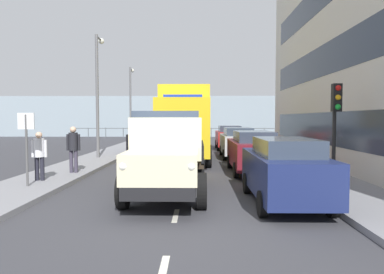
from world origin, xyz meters
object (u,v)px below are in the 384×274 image
at_px(car_white_oppositeside_2, 164,132).
at_px(street_sign, 26,136).
at_px(lorry_cargo_yellow, 185,121).
at_px(lamp_post_far, 131,98).
at_px(car_silver_kerbside_2, 238,142).
at_px(pedestrian_couple_a, 73,145).
at_px(lamp_post_promenade, 98,85).
at_px(pedestrian_in_dark_coat, 39,152).
at_px(truck_vintage_cream, 167,156).
at_px(car_maroon_kerbside_1, 253,151).
at_px(car_black_oppositeside_0, 147,139).
at_px(traffic_light_near, 336,111).
at_px(car_navy_kerbside_near, 284,170).
at_px(car_red_kerbside_3, 229,137).
at_px(car_teal_oppositeside_1, 158,135).

height_order(car_white_oppositeside_2, street_sign, street_sign).
xyz_separation_m(lorry_cargo_yellow, lamp_post_far, (4.90, -10.36, 1.84)).
bearing_deg(lamp_post_far, car_silver_kerbside_2, 130.40).
distance_m(lorry_cargo_yellow, lamp_post_far, 11.61).
distance_m(pedestrian_couple_a, lamp_post_promenade, 6.15).
bearing_deg(pedestrian_in_dark_coat, truck_vintage_cream, 158.58).
distance_m(truck_vintage_cream, car_maroon_kerbside_1, 5.44).
xyz_separation_m(car_black_oppositeside_0, lamp_post_promenade, (2.10, 3.45, 3.13)).
bearing_deg(traffic_light_near, car_white_oppositeside_2, -70.83).
height_order(car_silver_kerbside_2, lamp_post_far, lamp_post_far).
relative_size(car_navy_kerbside_near, car_black_oppositeside_0, 1.01).
xyz_separation_m(lorry_cargo_yellow, car_white_oppositeside_2, (2.58, -15.07, -1.18)).
bearing_deg(lamp_post_far, pedestrian_couple_a, 92.94).
xyz_separation_m(pedestrian_in_dark_coat, traffic_light_near, (-9.78, 0.13, 1.36)).
distance_m(lorry_cargo_yellow, car_maroon_kerbside_1, 5.35).
relative_size(car_black_oppositeside_0, pedestrian_in_dark_coat, 2.45).
relative_size(car_navy_kerbside_near, lamp_post_far, 0.64).
height_order(car_red_kerbside_3, car_teal_oppositeside_1, same).
bearing_deg(car_white_oppositeside_2, lorry_cargo_yellow, 99.72).
distance_m(car_navy_kerbside_near, car_maroon_kerbside_1, 5.18).
relative_size(lorry_cargo_yellow, car_white_oppositeside_2, 2.04).
xyz_separation_m(car_white_oppositeside_2, pedestrian_couple_a, (1.51, 20.39, 0.30)).
bearing_deg(car_silver_kerbside_2, car_black_oppositeside_0, -23.53).
bearing_deg(car_navy_kerbside_near, truck_vintage_cream, -13.21).
height_order(pedestrian_in_dark_coat, lamp_post_promenade, lamp_post_promenade).
bearing_deg(car_maroon_kerbside_1, pedestrian_couple_a, 8.09).
distance_m(car_maroon_kerbside_1, car_black_oppositeside_0, 9.61).
xyz_separation_m(car_red_kerbside_3, car_teal_oppositeside_1, (5.51, -2.90, 0.00)).
distance_m(lorry_cargo_yellow, pedestrian_in_dark_coat, 8.47).
bearing_deg(car_teal_oppositeside_1, street_sign, 83.52).
distance_m(car_navy_kerbside_near, lamp_post_far, 21.56).
distance_m(truck_vintage_cream, lamp_post_promenade, 10.34).
distance_m(car_navy_kerbside_near, lamp_post_promenade, 12.64).
height_order(car_black_oppositeside_0, car_teal_oppositeside_1, same).
bearing_deg(truck_vintage_cream, car_silver_kerbside_2, -107.43).
height_order(pedestrian_couple_a, traffic_light_near, traffic_light_near).
relative_size(lorry_cargo_yellow, pedestrian_couple_a, 4.63).
xyz_separation_m(pedestrian_couple_a, street_sign, (0.47, 2.68, 0.49)).
xyz_separation_m(lorry_cargo_yellow, pedestrian_couple_a, (4.10, 5.32, -0.88)).
height_order(truck_vintage_cream, car_white_oppositeside_2, truck_vintage_cream).
bearing_deg(car_maroon_kerbside_1, truck_vintage_cream, 54.95).
height_order(car_maroon_kerbside_1, car_black_oppositeside_0, same).
bearing_deg(car_red_kerbside_3, car_teal_oppositeside_1, -27.79).
bearing_deg(car_maroon_kerbside_1, lorry_cargo_yellow, -55.90).
relative_size(pedestrian_in_dark_coat, street_sign, 0.73).
distance_m(pedestrian_in_dark_coat, street_sign, 1.14).
height_order(car_teal_oppositeside_1, street_sign, street_sign).
height_order(lorry_cargo_yellow, pedestrian_couple_a, lorry_cargo_yellow).
bearing_deg(pedestrian_couple_a, car_white_oppositeside_2, -94.25).
bearing_deg(car_red_kerbside_3, lamp_post_far, -25.85).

